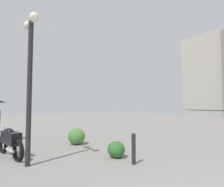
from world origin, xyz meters
TOP-DOWN VIEW (x-y plane):
  - building_highrise at (30.46, -66.19)m, footprint 17.95×11.03m
  - lamppost at (5.17, 1.45)m, footprint 0.98×0.28m
  - motorcycle at (6.58, 1.67)m, footprint 2.16×0.48m
  - bollard_mid at (3.48, -1.04)m, footprint 0.13×0.13m
  - shrub_low at (7.00, -0.98)m, footprint 0.80×0.72m
  - shrub_round at (4.33, -1.07)m, footprint 0.61×0.55m

SIDE VIEW (x-z plane):
  - shrub_round at x=4.33m, z-range 0.00..0.52m
  - shrub_low at x=7.00m, z-range 0.00..0.68m
  - bollard_mid at x=3.48m, z-range 0.02..0.91m
  - motorcycle at x=6.58m, z-range -0.03..1.03m
  - lamppost at x=5.17m, z-range 0.69..4.98m
  - building_highrise at x=30.46m, z-range 0.00..26.39m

